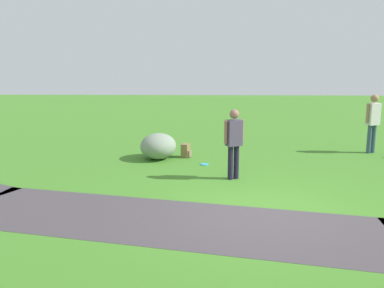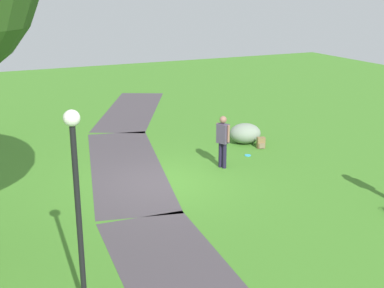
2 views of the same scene
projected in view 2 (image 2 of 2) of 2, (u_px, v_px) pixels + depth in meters
name	position (u px, v px, depth m)	size (l,w,h in m)	color
ground_plane	(162.00, 183.00, 15.26)	(48.00, 48.00, 0.00)	#417E27
footpath_segment_mid	(126.00, 166.00, 16.69)	(8.30, 3.94, 0.01)	#453E44
footpath_segment_far	(132.00, 110.00, 24.25)	(8.16, 5.64, 0.01)	#453E44
lamp_post	(77.00, 193.00, 8.60)	(0.28, 0.28, 3.72)	black
lawn_boulder	(245.00, 133.00, 19.02)	(1.27, 1.38, 0.75)	gray
man_near_boulder	(223.00, 138.00, 16.25)	(0.48, 0.37, 1.71)	#1F1933
backpack_by_boulder	(261.00, 143.00, 18.47)	(0.32, 0.33, 0.40)	olive
frisbee_on_grass	(248.00, 155.00, 17.70)	(0.23, 0.23, 0.02)	#33A7D8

